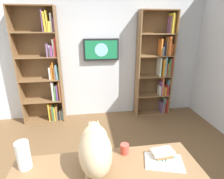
% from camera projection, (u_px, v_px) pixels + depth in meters
% --- Properties ---
extents(wall_back, '(4.52, 0.06, 2.70)m').
position_uv_depth(wall_back, '(98.00, 54.00, 3.75)').
color(wall_back, silver).
rests_on(wall_back, ground).
extents(bookshelf_left, '(0.75, 0.28, 2.19)m').
position_uv_depth(bookshelf_left, '(158.00, 66.00, 3.85)').
color(bookshelf_left, brown).
rests_on(bookshelf_left, ground).
extents(bookshelf_right, '(0.80, 0.28, 2.24)m').
position_uv_depth(bookshelf_right, '(45.00, 71.00, 3.54)').
color(bookshelf_right, brown).
rests_on(bookshelf_right, ground).
extents(wall_mounted_tv, '(0.72, 0.07, 0.43)m').
position_uv_depth(wall_mounted_tv, '(101.00, 50.00, 3.65)').
color(wall_mounted_tv, black).
extents(cat, '(0.27, 0.61, 0.36)m').
position_uv_depth(cat, '(95.00, 147.00, 1.50)').
color(cat, '#D1B284').
rests_on(cat, desk).
extents(open_binder, '(0.38, 0.30, 0.02)m').
position_uv_depth(open_binder, '(164.00, 162.00, 1.59)').
color(open_binder, white).
rests_on(open_binder, desk).
extents(paper_towel_roll, '(0.11, 0.11, 0.25)m').
position_uv_depth(paper_towel_roll, '(23.00, 155.00, 1.49)').
color(paper_towel_roll, white).
rests_on(paper_towel_roll, desk).
extents(coffee_mug, '(0.08, 0.08, 0.10)m').
position_uv_depth(coffee_mug, '(125.00, 149.00, 1.69)').
color(coffee_mug, '#D84C3F').
rests_on(coffee_mug, desk).
extents(desk_book_stack, '(0.21, 0.14, 0.07)m').
position_uv_depth(desk_book_stack, '(163.00, 153.00, 1.65)').
color(desk_book_stack, '#387A47').
rests_on(desk_book_stack, desk).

